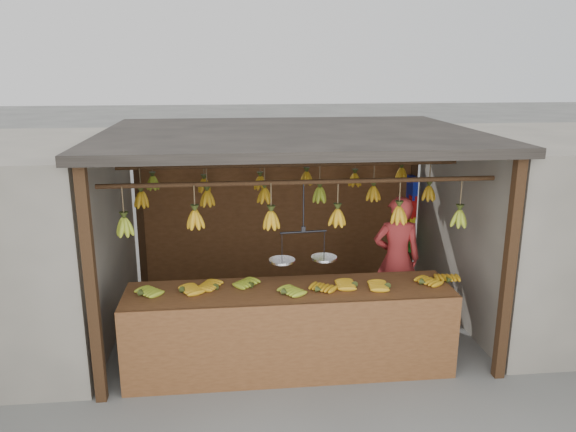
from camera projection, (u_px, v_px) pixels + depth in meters
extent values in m
plane|color=#5B5B57|center=(291.00, 322.00, 7.07)|extent=(80.00, 80.00, 0.00)
cube|color=black|center=(92.00, 289.00, 5.12)|extent=(0.10, 0.10, 2.30)
cube|color=black|center=(509.00, 272.00, 5.53)|extent=(0.10, 0.10, 2.30)
cube|color=black|center=(140.00, 208.00, 8.00)|extent=(0.10, 0.10, 2.30)
cube|color=black|center=(412.00, 201.00, 8.41)|extent=(0.10, 0.10, 2.30)
cube|color=black|center=(291.00, 135.00, 6.45)|extent=(4.30, 3.30, 0.10)
cylinder|color=black|center=(302.00, 182.00, 5.59)|extent=(4.00, 0.05, 0.05)
cylinder|color=black|center=(291.00, 165.00, 6.55)|extent=(4.00, 0.05, 0.05)
cylinder|color=black|center=(282.00, 152.00, 7.51)|extent=(4.00, 0.05, 0.05)
cube|color=brown|center=(279.00, 221.00, 8.27)|extent=(4.00, 0.06, 1.80)
cube|color=slate|center=(571.00, 226.00, 7.14)|extent=(3.00, 3.00, 2.30)
cube|color=brown|center=(290.00, 293.00, 5.77)|extent=(3.37, 0.75, 0.08)
cube|color=brown|center=(294.00, 346.00, 5.52)|extent=(3.37, 0.04, 0.90)
cube|color=black|center=(130.00, 356.00, 5.42)|extent=(0.07, 0.07, 0.82)
cube|color=black|center=(446.00, 340.00, 5.74)|extent=(0.07, 0.07, 0.82)
cube|color=black|center=(140.00, 326.00, 6.04)|extent=(0.07, 0.07, 0.82)
cube|color=black|center=(425.00, 313.00, 6.37)|extent=(0.07, 0.07, 0.82)
ellipsoid|color=#92A523|center=(142.00, 294.00, 5.56)|extent=(0.30, 0.30, 0.06)
ellipsoid|color=#C18914|center=(183.00, 291.00, 5.63)|extent=(0.30, 0.27, 0.06)
ellipsoid|color=#C18914|center=(217.00, 286.00, 5.76)|extent=(0.30, 0.27, 0.06)
ellipsoid|color=#92A523|center=(253.00, 285.00, 5.80)|extent=(0.30, 0.30, 0.06)
ellipsoid|color=#92A523|center=(285.00, 293.00, 5.59)|extent=(0.30, 0.29, 0.06)
ellipsoid|color=#C18914|center=(319.00, 290.00, 5.66)|extent=(0.28, 0.30, 0.06)
ellipsoid|color=#C18914|center=(354.00, 284.00, 5.81)|extent=(0.25, 0.19, 0.06)
ellipsoid|color=#C18914|center=(387.00, 286.00, 5.78)|extent=(0.26, 0.20, 0.06)
ellipsoid|color=#C18914|center=(423.00, 283.00, 5.84)|extent=(0.30, 0.28, 0.06)
ellipsoid|color=#C18914|center=(449.00, 281.00, 5.91)|extent=(0.20, 0.26, 0.06)
ellipsoid|color=#92A523|center=(125.00, 227.00, 5.48)|extent=(0.16, 0.16, 0.28)
ellipsoid|color=#C18914|center=(195.00, 220.00, 5.53)|extent=(0.16, 0.16, 0.28)
ellipsoid|color=#C18914|center=(271.00, 220.00, 5.62)|extent=(0.16, 0.16, 0.28)
ellipsoid|color=#C18914|center=(337.00, 218.00, 5.76)|extent=(0.16, 0.16, 0.28)
ellipsoid|color=#C18914|center=(399.00, 215.00, 5.80)|extent=(0.16, 0.16, 0.28)
ellipsoid|color=#92A523|center=(459.00, 218.00, 5.89)|extent=(0.16, 0.16, 0.28)
ellipsoid|color=#C18914|center=(142.00, 200.00, 6.42)|extent=(0.16, 0.16, 0.28)
ellipsoid|color=#C18914|center=(207.00, 199.00, 6.53)|extent=(0.16, 0.16, 0.28)
ellipsoid|color=#C18914|center=(265.00, 196.00, 6.63)|extent=(0.16, 0.16, 0.28)
ellipsoid|color=#92A523|center=(320.00, 195.00, 6.67)|extent=(0.16, 0.16, 0.28)
ellipsoid|color=#C18914|center=(373.00, 193.00, 6.76)|extent=(0.16, 0.16, 0.28)
ellipsoid|color=#C18914|center=(429.00, 193.00, 6.87)|extent=(0.16, 0.16, 0.28)
ellipsoid|color=#92A523|center=(153.00, 183.00, 7.44)|extent=(0.16, 0.16, 0.28)
ellipsoid|color=#C18914|center=(204.00, 186.00, 7.46)|extent=(0.16, 0.16, 0.28)
ellipsoid|color=#C18914|center=(260.00, 183.00, 7.58)|extent=(0.16, 0.16, 0.28)
ellipsoid|color=#C18914|center=(306.00, 178.00, 7.62)|extent=(0.16, 0.16, 0.28)
ellipsoid|color=#C18914|center=(355.00, 180.00, 7.72)|extent=(0.16, 0.16, 0.28)
ellipsoid|color=#C18914|center=(401.00, 174.00, 7.81)|extent=(0.16, 0.16, 0.28)
cylinder|color=black|center=(304.00, 207.00, 5.66)|extent=(0.02, 0.02, 0.52)
cylinder|color=black|center=(303.00, 232.00, 5.72)|extent=(0.48, 0.06, 0.02)
cylinder|color=silver|center=(282.00, 261.00, 5.76)|extent=(0.26, 0.26, 0.02)
cylinder|color=silver|center=(324.00, 258.00, 5.84)|extent=(0.26, 0.26, 0.02)
imported|color=#BF3333|center=(397.00, 259.00, 6.93)|extent=(0.63, 0.45, 1.61)
cube|color=#1426BF|center=(412.00, 188.00, 8.20)|extent=(0.08, 0.26, 0.34)
cube|color=red|center=(411.00, 206.00, 8.27)|extent=(0.08, 0.26, 0.34)
cube|color=yellow|center=(410.00, 226.00, 8.35)|extent=(0.08, 0.26, 0.34)
cube|color=#199926|center=(409.00, 239.00, 8.40)|extent=(0.08, 0.26, 0.34)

